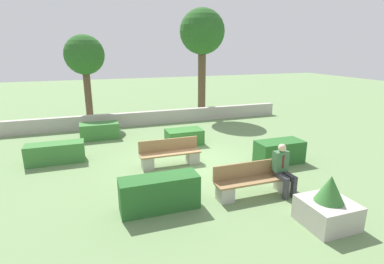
{
  "coord_description": "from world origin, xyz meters",
  "views": [
    {
      "loc": [
        -3.05,
        -8.89,
        3.69
      ],
      "look_at": [
        0.25,
        0.5,
        0.9
      ],
      "focal_mm": 28.0,
      "sensor_mm": 36.0,
      "label": 1
    }
  ],
  "objects_px": {
    "bench_front": "(255,182)",
    "tree_leftmost": "(85,57)",
    "person_seated_man": "(283,167)",
    "tree_center_left": "(202,34)",
    "planter_corner_left": "(328,206)",
    "bench_left_side": "(170,156)"
  },
  "relations": [
    {
      "from": "bench_front",
      "to": "tree_leftmost",
      "type": "bearing_deg",
      "value": 112.18
    },
    {
      "from": "person_seated_man",
      "to": "tree_leftmost",
      "type": "relative_size",
      "value": 0.3
    },
    {
      "from": "tree_leftmost",
      "to": "tree_center_left",
      "type": "relative_size",
      "value": 0.76
    },
    {
      "from": "tree_leftmost",
      "to": "tree_center_left",
      "type": "xyz_separation_m",
      "value": [
        5.99,
        -0.12,
        1.12
      ]
    },
    {
      "from": "person_seated_man",
      "to": "planter_corner_left",
      "type": "height_order",
      "value": "person_seated_man"
    },
    {
      "from": "bench_front",
      "to": "tree_center_left",
      "type": "distance_m",
      "value": 10.41
    },
    {
      "from": "bench_front",
      "to": "planter_corner_left",
      "type": "height_order",
      "value": "planter_corner_left"
    },
    {
      "from": "tree_leftmost",
      "to": "tree_center_left",
      "type": "height_order",
      "value": "tree_center_left"
    },
    {
      "from": "person_seated_man",
      "to": "planter_corner_left",
      "type": "xyz_separation_m",
      "value": [
        0.02,
        -1.59,
        -0.29
      ]
    },
    {
      "from": "planter_corner_left",
      "to": "tree_center_left",
      "type": "distance_m",
      "value": 11.85
    },
    {
      "from": "tree_center_left",
      "to": "bench_front",
      "type": "bearing_deg",
      "value": -102.86
    },
    {
      "from": "person_seated_man",
      "to": "planter_corner_left",
      "type": "distance_m",
      "value": 1.61
    },
    {
      "from": "bench_left_side",
      "to": "tree_center_left",
      "type": "relative_size",
      "value": 0.34
    },
    {
      "from": "bench_front",
      "to": "tree_leftmost",
      "type": "distance_m",
      "value": 10.63
    },
    {
      "from": "bench_front",
      "to": "tree_center_left",
      "type": "relative_size",
      "value": 0.38
    },
    {
      "from": "bench_front",
      "to": "tree_center_left",
      "type": "height_order",
      "value": "tree_center_left"
    },
    {
      "from": "bench_left_side",
      "to": "tree_center_left",
      "type": "distance_m",
      "value": 8.61
    },
    {
      "from": "planter_corner_left",
      "to": "tree_center_left",
      "type": "relative_size",
      "value": 0.2
    },
    {
      "from": "planter_corner_left",
      "to": "tree_leftmost",
      "type": "height_order",
      "value": "tree_leftmost"
    },
    {
      "from": "tree_leftmost",
      "to": "person_seated_man",
      "type": "bearing_deg",
      "value": -64.47
    },
    {
      "from": "bench_front",
      "to": "tree_center_left",
      "type": "xyz_separation_m",
      "value": [
        2.13,
        9.34,
        4.08
      ]
    },
    {
      "from": "bench_front",
      "to": "bench_left_side",
      "type": "distance_m",
      "value": 3.1
    }
  ]
}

